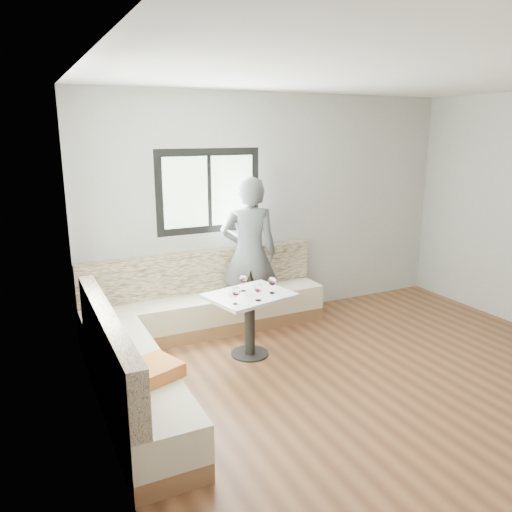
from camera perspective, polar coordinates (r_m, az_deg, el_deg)
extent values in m
cube|color=brown|center=(4.88, 16.59, -15.29)|extent=(5.00, 5.00, 0.01)
cube|color=white|center=(4.30, 19.37, 19.41)|extent=(5.00, 5.00, 0.01)
cube|color=#B7B7B2|center=(6.38, 2.26, 5.60)|extent=(5.00, 0.01, 2.80)
cube|color=#B7B7B2|center=(3.24, -16.24, -3.50)|extent=(0.01, 5.00, 2.80)
cube|color=black|center=(5.97, -5.38, 7.38)|extent=(1.30, 0.02, 1.00)
cube|color=black|center=(4.05, -18.59, 3.46)|extent=(0.02, 1.30, 1.00)
cube|color=#91603B|center=(6.07, -5.48, -7.87)|extent=(2.90, 0.55, 0.16)
cube|color=beige|center=(5.99, -5.53, -5.88)|extent=(2.90, 0.55, 0.29)
cube|color=beige|center=(6.05, -6.30, -1.74)|extent=(2.90, 0.14, 0.50)
cube|color=#91603B|center=(4.57, -13.42, -16.11)|extent=(0.55, 2.25, 0.16)
cube|color=beige|center=(4.46, -13.59, -13.60)|extent=(0.55, 2.25, 0.29)
cube|color=beige|center=(4.26, -16.63, -9.28)|extent=(0.14, 2.25, 0.50)
cube|color=gold|center=(4.14, -11.65, -12.61)|extent=(0.48, 0.48, 0.11)
cylinder|color=black|center=(5.49, -0.71, -11.08)|extent=(0.41, 0.41, 0.02)
cylinder|color=black|center=(5.36, -0.72, -8.02)|extent=(0.11, 0.11, 0.65)
cube|color=white|center=(5.24, -0.73, -4.54)|extent=(0.96, 0.82, 0.04)
imported|color=#505457|center=(5.94, -0.79, 0.27)|extent=(0.78, 0.64, 1.84)
cylinder|color=white|center=(5.20, -2.72, -4.28)|extent=(0.09, 0.09, 0.04)
sphere|color=black|center=(5.21, -2.62, -4.12)|extent=(0.02, 0.02, 0.02)
sphere|color=black|center=(5.20, -2.86, -4.16)|extent=(0.02, 0.02, 0.02)
sphere|color=black|center=(5.19, -2.64, -4.21)|extent=(0.02, 0.02, 0.02)
cylinder|color=white|center=(4.94, -2.29, -5.47)|extent=(0.06, 0.06, 0.01)
cylinder|color=white|center=(4.93, -2.29, -5.01)|extent=(0.01, 0.01, 0.08)
ellipsoid|color=white|center=(4.90, -2.30, -4.03)|extent=(0.08, 0.08, 0.10)
cylinder|color=#42030D|center=(4.91, -2.30, -4.29)|extent=(0.06, 0.06, 0.02)
cylinder|color=white|center=(5.04, 0.24, -5.08)|extent=(0.06, 0.06, 0.01)
cylinder|color=white|center=(5.02, 0.24, -4.62)|extent=(0.01, 0.01, 0.08)
ellipsoid|color=white|center=(4.99, 0.25, -3.66)|extent=(0.08, 0.08, 0.10)
cylinder|color=#42030D|center=(5.00, 0.24, -3.92)|extent=(0.06, 0.06, 0.02)
cylinder|color=white|center=(5.26, 1.85, -4.25)|extent=(0.06, 0.06, 0.01)
cylinder|color=white|center=(5.24, 1.86, -3.81)|extent=(0.01, 0.01, 0.08)
ellipsoid|color=white|center=(5.22, 1.86, -2.88)|extent=(0.08, 0.08, 0.10)
cylinder|color=#42030D|center=(5.22, 1.86, -3.13)|extent=(0.06, 0.06, 0.02)
cylinder|color=white|center=(5.32, -1.46, -4.00)|extent=(0.06, 0.06, 0.01)
cylinder|color=white|center=(5.31, -1.46, -3.57)|extent=(0.01, 0.01, 0.08)
ellipsoid|color=white|center=(5.28, -1.47, -2.65)|extent=(0.08, 0.08, 0.10)
cylinder|color=#42030D|center=(5.29, -1.47, -2.90)|extent=(0.06, 0.06, 0.02)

